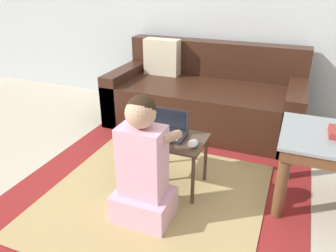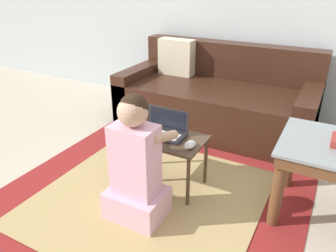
{
  "view_description": "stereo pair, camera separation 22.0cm",
  "coord_description": "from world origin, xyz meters",
  "px_view_note": "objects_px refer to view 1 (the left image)",
  "views": [
    {
      "loc": [
        0.74,
        -1.75,
        1.37
      ],
      "look_at": [
        -0.01,
        0.1,
        0.44
      ],
      "focal_mm": 35.0,
      "sensor_mm": 36.0,
      "label": 1
    },
    {
      "loc": [
        0.94,
        -1.66,
        1.37
      ],
      "look_at": [
        -0.01,
        0.1,
        0.44
      ],
      "focal_mm": 35.0,
      "sensor_mm": 36.0,
      "label": 2
    }
  ],
  "objects_px": {
    "couch": "(205,97)",
    "laptop": "(164,131)",
    "laptop_desk": "(164,143)",
    "person_seated": "(143,169)",
    "computer_mouse": "(193,143)"
  },
  "relations": [
    {
      "from": "laptop",
      "to": "computer_mouse",
      "type": "xyz_separation_m",
      "value": [
        0.23,
        -0.07,
        -0.01
      ]
    },
    {
      "from": "couch",
      "to": "laptop",
      "type": "distance_m",
      "value": 1.12
    },
    {
      "from": "couch",
      "to": "laptop_desk",
      "type": "relative_size",
      "value": 3.22
    },
    {
      "from": "laptop_desk",
      "to": "person_seated",
      "type": "bearing_deg",
      "value": -86.66
    },
    {
      "from": "laptop_desk",
      "to": "computer_mouse",
      "type": "height_order",
      "value": "computer_mouse"
    },
    {
      "from": "laptop_desk",
      "to": "laptop",
      "type": "height_order",
      "value": "laptop"
    },
    {
      "from": "couch",
      "to": "laptop",
      "type": "height_order",
      "value": "couch"
    },
    {
      "from": "person_seated",
      "to": "laptop_desk",
      "type": "bearing_deg",
      "value": 93.34
    },
    {
      "from": "laptop",
      "to": "person_seated",
      "type": "xyz_separation_m",
      "value": [
        0.03,
        -0.4,
        -0.06
      ]
    },
    {
      "from": "couch",
      "to": "computer_mouse",
      "type": "distance_m",
      "value": 1.21
    },
    {
      "from": "laptop_desk",
      "to": "laptop",
      "type": "distance_m",
      "value": 0.09
    },
    {
      "from": "couch",
      "to": "laptop_desk",
      "type": "xyz_separation_m",
      "value": [
        0.04,
        -1.13,
        0.06
      ]
    },
    {
      "from": "laptop_desk",
      "to": "person_seated",
      "type": "xyz_separation_m",
      "value": [
        0.02,
        -0.37,
        0.02
      ]
    },
    {
      "from": "couch",
      "to": "laptop",
      "type": "xyz_separation_m",
      "value": [
        0.03,
        -1.11,
        0.14
      ]
    },
    {
      "from": "couch",
      "to": "laptop_desk",
      "type": "bearing_deg",
      "value": -88.05
    }
  ]
}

